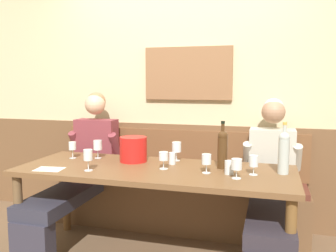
% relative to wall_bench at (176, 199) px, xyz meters
% --- Properties ---
extents(room_wall_back, '(6.80, 0.12, 2.80)m').
position_rel_wall_bench_xyz_m(room_wall_back, '(0.00, 0.26, 1.12)').
color(room_wall_back, beige).
rests_on(room_wall_back, ground).
extents(wood_wainscot_panel, '(6.80, 0.03, 0.99)m').
position_rel_wall_bench_xyz_m(wood_wainscot_panel, '(0.00, 0.21, 0.21)').
color(wood_wainscot_panel, brown).
rests_on(wood_wainscot_panel, ground).
extents(wall_bench, '(2.44, 0.42, 0.94)m').
position_rel_wall_bench_xyz_m(wall_bench, '(0.00, 0.00, 0.00)').
color(wall_bench, brown).
rests_on(wall_bench, ground).
extents(dining_table, '(2.14, 0.81, 0.75)m').
position_rel_wall_bench_xyz_m(dining_table, '(0.00, -0.68, 0.39)').
color(dining_table, brown).
rests_on(dining_table, ground).
extents(person_center_left_seat, '(0.52, 1.25, 1.31)m').
position_rel_wall_bench_xyz_m(person_center_left_seat, '(-0.83, -0.37, 0.34)').
color(person_center_left_seat, '#31303E').
rests_on(person_center_left_seat, ground).
extents(person_left_seat, '(0.49, 1.25, 1.28)m').
position_rel_wall_bench_xyz_m(person_left_seat, '(0.88, -0.34, 0.35)').
color(person_left_seat, '#29243B').
rests_on(person_left_seat, ground).
extents(ice_bucket, '(0.23, 0.23, 0.21)m').
position_rel_wall_bench_xyz_m(ice_bucket, '(-0.24, -0.50, 0.57)').
color(ice_bucket, red).
rests_on(ice_bucket, dining_table).
extents(wine_bottle_clear_water, '(0.08, 0.08, 0.38)m').
position_rel_wall_bench_xyz_m(wine_bottle_clear_water, '(0.96, -0.58, 0.64)').
color(wine_bottle_clear_water, '#B3C0BC').
rests_on(wine_bottle_clear_water, dining_table).
extents(wine_bottle_amber_mid, '(0.08, 0.08, 0.37)m').
position_rel_wall_bench_xyz_m(wine_bottle_amber_mid, '(0.51, -0.54, 0.63)').
color(wine_bottle_amber_mid, '#462D16').
rests_on(wine_bottle_amber_mid, dining_table).
extents(wine_glass_right_end, '(0.07, 0.07, 0.16)m').
position_rel_wall_bench_xyz_m(wine_glass_right_end, '(-0.59, -0.46, 0.58)').
color(wine_glass_right_end, silver).
rests_on(wine_glass_right_end, dining_table).
extents(wine_glass_by_bottle, '(0.07, 0.07, 0.14)m').
position_rel_wall_bench_xyz_m(wine_glass_by_bottle, '(0.41, -0.72, 0.57)').
color(wine_glass_by_bottle, silver).
rests_on(wine_glass_by_bottle, dining_table).
extents(wine_glass_center_front, '(0.06, 0.06, 0.15)m').
position_rel_wall_bench_xyz_m(wine_glass_center_front, '(-0.80, -0.52, 0.57)').
color(wine_glass_center_front, silver).
rests_on(wine_glass_center_front, dining_table).
extents(wine_glass_center_rear, '(0.07, 0.07, 0.14)m').
position_rel_wall_bench_xyz_m(wine_glass_center_rear, '(0.64, -0.81, 0.57)').
color(wine_glass_center_rear, silver).
rests_on(wine_glass_center_rear, dining_table).
extents(wine_glass_near_bucket, '(0.07, 0.07, 0.16)m').
position_rel_wall_bench_xyz_m(wine_glass_near_bucket, '(-0.46, -0.89, 0.58)').
color(wine_glass_near_bucket, silver).
rests_on(wine_glass_near_bucket, dining_table).
extents(wine_glass_mid_left, '(0.06, 0.06, 0.14)m').
position_rel_wall_bench_xyz_m(wine_glass_mid_left, '(0.75, -0.68, 0.56)').
color(wine_glass_mid_left, silver).
rests_on(wine_glass_mid_left, dining_table).
extents(wine_glass_mid_right, '(0.07, 0.07, 0.13)m').
position_rel_wall_bench_xyz_m(wine_glass_mid_right, '(0.08, -0.68, 0.56)').
color(wine_glass_mid_right, silver).
rests_on(wine_glass_mid_right, dining_table).
extents(wine_glass_left_end, '(0.08, 0.08, 0.16)m').
position_rel_wall_bench_xyz_m(wine_glass_left_end, '(0.10, -0.37, 0.58)').
color(wine_glass_left_end, silver).
rests_on(wine_glass_left_end, dining_table).
extents(water_tumbler_center, '(0.07, 0.07, 0.10)m').
position_rel_wall_bench_xyz_m(water_tumbler_center, '(0.58, -0.70, 0.52)').
color(water_tumbler_center, silver).
rests_on(water_tumbler_center, dining_table).
extents(water_tumbler_right, '(0.06, 0.06, 0.10)m').
position_rel_wall_bench_xyz_m(water_tumbler_right, '(0.10, -0.51, 0.52)').
color(water_tumbler_right, silver).
rests_on(water_tumbler_right, dining_table).
extents(tasting_sheet_left_guest, '(0.23, 0.18, 0.00)m').
position_rel_wall_bench_xyz_m(tasting_sheet_left_guest, '(-0.76, -0.93, 0.47)').
color(tasting_sheet_left_guest, white).
rests_on(tasting_sheet_left_guest, dining_table).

